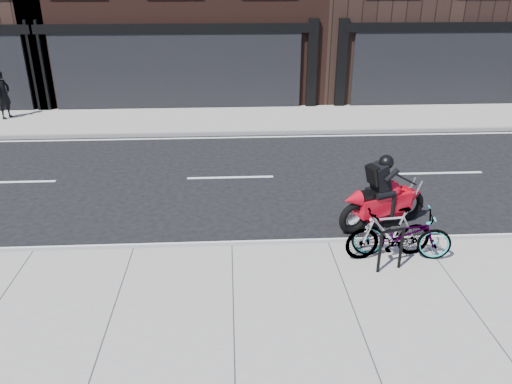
{
  "coord_description": "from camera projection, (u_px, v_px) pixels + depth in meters",
  "views": [
    {
      "loc": [
        -0.0,
        -10.91,
        5.29
      ],
      "look_at": [
        0.55,
        -1.06,
        0.9
      ],
      "focal_mm": 35.0,
      "sensor_mm": 36.0,
      "label": 1
    }
  ],
  "objects": [
    {
      "name": "bike_rack",
      "position": [
        391.0,
        246.0,
        9.2
      ],
      "size": [
        0.5,
        0.18,
        0.86
      ],
      "rotation": [
        0.0,
        0.0,
        0.28
      ],
      "color": "black",
      "rests_on": "sidewalk_near"
    },
    {
      "name": "sidewalk_far",
      "position": [
        229.0,
        119.0,
        19.15
      ],
      "size": [
        60.0,
        3.5,
        0.13
      ],
      "primitive_type": "cube",
      "color": "gray",
      "rests_on": "ground"
    },
    {
      "name": "sidewalk_near",
      "position": [
        234.0,
        349.0,
        7.52
      ],
      "size": [
        60.0,
        6.0,
        0.13
      ],
      "primitive_type": "cube",
      "color": "gray",
      "rests_on": "ground"
    },
    {
      "name": "pedestrian",
      "position": [
        3.0,
        95.0,
        18.74
      ],
      "size": [
        0.6,
        0.75,
        1.79
      ],
      "primitive_type": "imported",
      "rotation": [
        0.0,
        0.0,
        1.28
      ],
      "color": "black",
      "rests_on": "sidewalk_far"
    },
    {
      "name": "motorcycle",
      "position": [
        388.0,
        197.0,
        11.06
      ],
      "size": [
        2.19,
        1.11,
        1.71
      ],
      "rotation": [
        0.0,
        0.0,
        0.37
      ],
      "color": "black",
      "rests_on": "ground"
    },
    {
      "name": "bicycle_rear",
      "position": [
        389.0,
        233.0,
        9.62
      ],
      "size": [
        1.78,
        0.69,
        1.04
      ],
      "primitive_type": "imported",
      "rotation": [
        0.0,
        0.0,
        4.83
      ],
      "color": "gray",
      "rests_on": "sidewalk_near"
    },
    {
      "name": "bicycle_front",
      "position": [
        402.0,
        234.0,
        9.64
      ],
      "size": [
        1.99,
        0.98,
        1.0
      ],
      "primitive_type": "imported",
      "rotation": [
        0.0,
        0.0,
        1.4
      ],
      "color": "gray",
      "rests_on": "sidewalk_near"
    },
    {
      "name": "ground",
      "position": [
        231.0,
        209.0,
        12.11
      ],
      "size": [
        120.0,
        120.0,
        0.0
      ],
      "primitive_type": "plane",
      "color": "black",
      "rests_on": "ground"
    }
  ]
}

